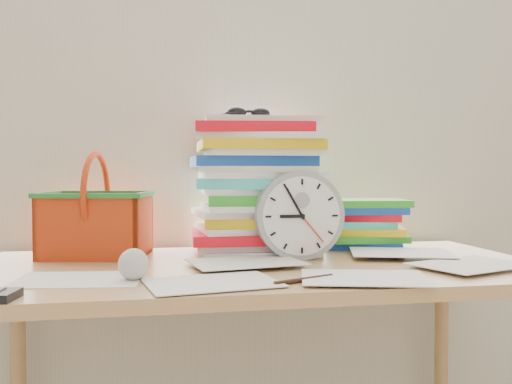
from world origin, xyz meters
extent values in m
cube|color=silver|center=(0.00, 2.00, 1.35)|extent=(4.00, 0.04, 2.70)
cube|color=silver|center=(0.00, 1.98, 1.30)|extent=(2.40, 0.01, 2.50)
cube|color=tan|center=(0.00, 1.60, 0.73)|extent=(1.40, 0.70, 0.03)
cylinder|color=tan|center=(0.65, 1.90, 0.36)|extent=(0.04, 0.04, 0.72)
cylinder|color=#969CA0|center=(0.10, 1.65, 0.87)|extent=(0.23, 0.05, 0.23)
sphere|color=silver|center=(-0.32, 1.44, 0.78)|extent=(0.07, 0.07, 0.07)
cylinder|color=black|center=(0.03, 1.35, 0.76)|extent=(0.14, 0.07, 0.01)
camera|label=1|loc=(-0.28, 0.21, 0.98)|focal=40.00mm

